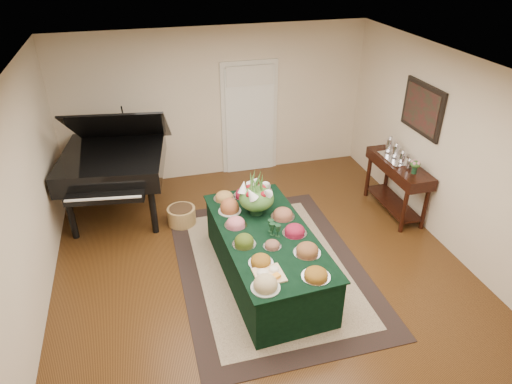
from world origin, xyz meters
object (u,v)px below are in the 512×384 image
object	(u,v)px
floral_centerpiece	(256,194)
buffet_table	(266,255)
grand_piano	(114,161)
mahogany_sideboard	(398,173)

from	to	relation	value
floral_centerpiece	buffet_table	bearing A→B (deg)	-89.86
grand_piano	mahogany_sideboard	distance (m)	4.47
buffet_table	mahogany_sideboard	world-z (taller)	mahogany_sideboard
buffet_table	floral_centerpiece	bearing A→B (deg)	90.14
buffet_table	floral_centerpiece	world-z (taller)	floral_centerpiece
floral_centerpiece	mahogany_sideboard	xyz separation A→B (m)	(2.49, 0.57, -0.31)
mahogany_sideboard	grand_piano	bearing A→B (deg)	165.56
buffet_table	floral_centerpiece	distance (m)	0.81
buffet_table	mahogany_sideboard	size ratio (longest dim) A/B	1.77
buffet_table	mahogany_sideboard	distance (m)	2.72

